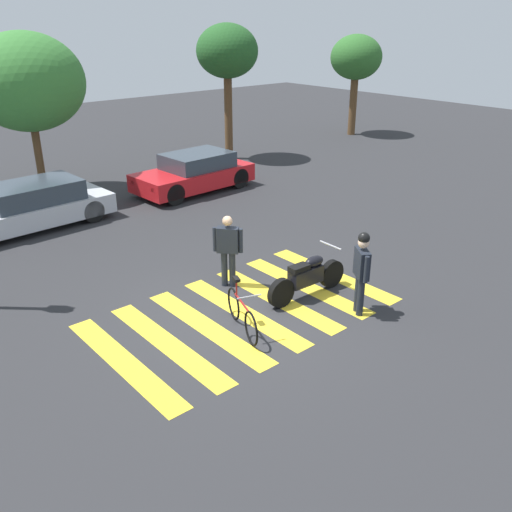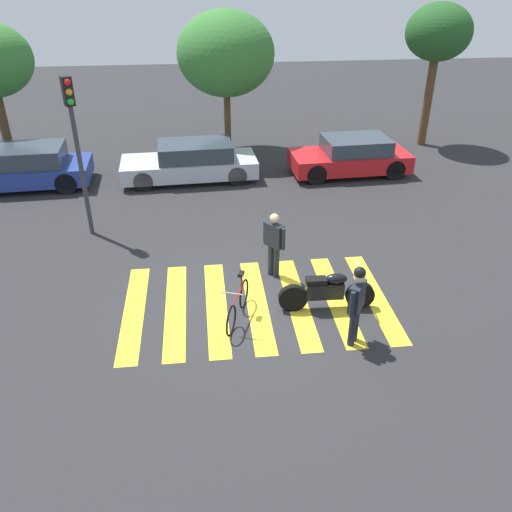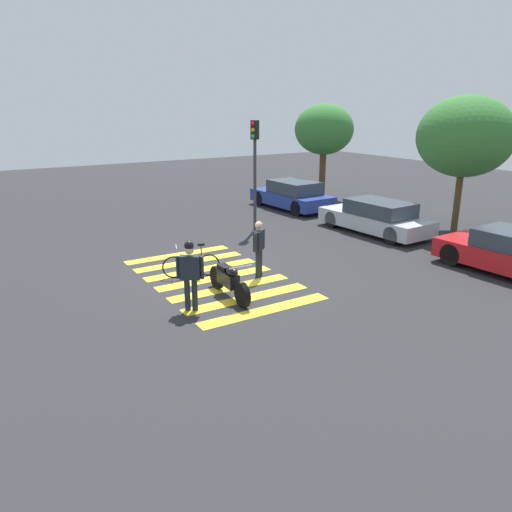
{
  "view_description": "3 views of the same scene",
  "coord_description": "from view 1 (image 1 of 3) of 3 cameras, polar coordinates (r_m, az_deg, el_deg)",
  "views": [
    {
      "loc": [
        -6.21,
        -7.56,
        5.53
      ],
      "look_at": [
        0.86,
        0.6,
        0.81
      ],
      "focal_mm": 38.61,
      "sensor_mm": 36.0,
      "label": 1
    },
    {
      "loc": [
        -1.09,
        -9.54,
        6.76
      ],
      "look_at": [
        0.08,
        0.88,
        0.72
      ],
      "focal_mm": 36.82,
      "sensor_mm": 36.0,
      "label": 2
    },
    {
      "loc": [
        11.88,
        -5.95,
        4.77
      ],
      "look_at": [
        0.72,
        0.93,
        0.71
      ],
      "focal_mm": 34.27,
      "sensor_mm": 36.0,
      "label": 3
    }
  ],
  "objects": [
    {
      "name": "street_tree_end",
      "position": [
        28.61,
        10.33,
        19.48
      ],
      "size": [
        2.48,
        2.48,
        4.76
      ],
      "color": "brown",
      "rests_on": "ground_plane"
    },
    {
      "name": "officer_by_motorcycle",
      "position": [
        11.94,
        -2.93,
        0.94
      ],
      "size": [
        0.46,
        0.53,
        1.64
      ],
      "color": "#1E232D",
      "rests_on": "ground_plane"
    },
    {
      "name": "street_tree_far",
      "position": [
        23.03,
        -3.0,
        20.27
      ],
      "size": [
        2.44,
        2.44,
        5.31
      ],
      "color": "brown",
      "rests_on": "ground_plane"
    },
    {
      "name": "crosswalk_stripes",
      "position": [
        11.24,
        -1.32,
        -5.83
      ],
      "size": [
        5.85,
        3.58,
        0.01
      ],
      "color": "yellow",
      "rests_on": "ground_plane"
    },
    {
      "name": "leaning_bicycle",
      "position": [
        10.45,
        -1.48,
        -5.97
      ],
      "size": [
        0.67,
        1.57,
        0.99
      ],
      "color": "black",
      "rests_on": "ground_plane"
    },
    {
      "name": "police_motorcycle",
      "position": [
        11.7,
        5.32,
        -2.19
      ],
      "size": [
        2.11,
        0.62,
        1.03
      ],
      "color": "black",
      "rests_on": "ground_plane"
    },
    {
      "name": "ground_plane",
      "position": [
        11.24,
        -1.32,
        -5.85
      ],
      "size": [
        60.0,
        60.0,
        0.0
      ],
      "primitive_type": "plane",
      "color": "#2B2B2D"
    },
    {
      "name": "car_red_convertible",
      "position": [
        19.05,
        -6.4,
        8.55
      ],
      "size": [
        4.15,
        2.01,
        1.29
      ],
      "color": "black",
      "rests_on": "ground_plane"
    },
    {
      "name": "street_tree_mid",
      "position": [
        19.24,
        -22.64,
        16.27
      ],
      "size": [
        3.54,
        3.54,
        5.15
      ],
      "color": "brown",
      "rests_on": "ground_plane"
    },
    {
      "name": "officer_on_foot",
      "position": [
        10.96,
        10.88,
        -1.2
      ],
      "size": [
        0.43,
        0.56,
        1.75
      ],
      "color": "#1E232D",
      "rests_on": "ground_plane"
    },
    {
      "name": "car_silver_sedan",
      "position": [
        16.74,
        -22.37,
        4.74
      ],
      "size": [
        4.64,
        1.97,
        1.28
      ],
      "color": "black",
      "rests_on": "ground_plane"
    }
  ]
}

